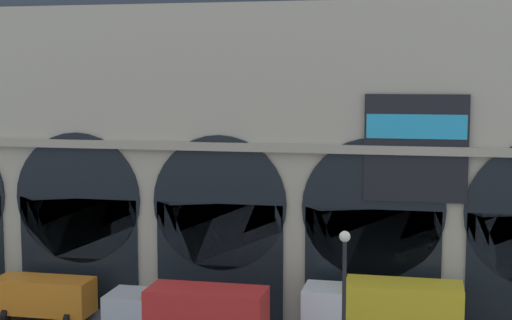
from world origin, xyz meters
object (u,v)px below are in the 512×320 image
(box_truck_mideast, at_px, (384,311))
(van_midwest, at_px, (44,296))
(street_lamp_quayside, at_px, (344,293))
(box_truck_center, at_px, (188,317))

(box_truck_mideast, bearing_deg, van_midwest, 179.00)
(van_midwest, xyz_separation_m, street_lamp_quayside, (16.56, -7.04, 3.17))
(box_truck_center, distance_m, box_truck_mideast, 9.33)
(box_truck_center, bearing_deg, van_midwest, 160.42)
(box_truck_center, xyz_separation_m, street_lamp_quayside, (7.59, -3.85, 2.71))
(box_truck_center, relative_size, street_lamp_quayside, 1.09)
(box_truck_mideast, bearing_deg, street_lamp_quayside, -100.82)
(van_midwest, distance_m, street_lamp_quayside, 18.27)
(van_midwest, distance_m, box_truck_center, 9.53)
(van_midwest, bearing_deg, street_lamp_quayside, -23.04)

